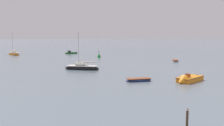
% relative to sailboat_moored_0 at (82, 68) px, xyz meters
% --- Properties ---
extents(sailboat_moored_0, '(7.13, 3.51, 7.66)m').
position_rel_sailboat_moored_0_xyz_m(sailboat_moored_0, '(0.00, 0.00, 0.00)').
color(sailboat_moored_0, black).
rests_on(sailboat_moored_0, ground).
extents(sailboat_moored_2, '(6.46, 6.82, 8.04)m').
position_rel_sailboat_moored_0_xyz_m(sailboat_moored_2, '(-26.93, 35.92, 0.02)').
color(sailboat_moored_2, orange).
rests_on(sailboat_moored_2, ground).
extents(motorboat_moored_0, '(4.66, 3.74, 1.72)m').
position_rel_sailboat_moored_0_xyz_m(motorboat_moored_0, '(-8.65, 39.92, -0.07)').
color(motorboat_moored_0, '#23602D').
rests_on(motorboat_moored_0, ground).
extents(rowboat_moored_1, '(3.96, 2.08, 0.60)m').
position_rel_sailboat_moored_0_xyz_m(rowboat_moored_1, '(9.58, -12.27, -0.17)').
color(rowboat_moored_1, navy).
rests_on(rowboat_moored_1, ground).
extents(rowboat_moored_2, '(1.87, 3.96, 0.60)m').
position_rel_sailboat_moored_0_xyz_m(rowboat_moored_2, '(22.25, 14.61, -0.17)').
color(rowboat_moored_2, gray).
rests_on(rowboat_moored_2, ground).
extents(motorboat_moored_3, '(5.24, 5.18, 1.88)m').
position_rel_sailboat_moored_0_xyz_m(motorboat_moored_3, '(16.45, -13.01, -0.07)').
color(motorboat_moored_3, orange).
rests_on(motorboat_moored_3, ground).
extents(channel_buoy, '(0.90, 0.90, 2.30)m').
position_rel_sailboat_moored_0_xyz_m(channel_buoy, '(2.38, 25.35, 0.13)').
color(channel_buoy, '#198C2D').
rests_on(channel_buoy, ground).
extents(mooring_post_left, '(0.22, 0.22, 1.54)m').
position_rel_sailboat_moored_0_xyz_m(mooring_post_left, '(10.87, -30.23, 0.34)').
color(mooring_post_left, '#483323').
rests_on(mooring_post_left, ground).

